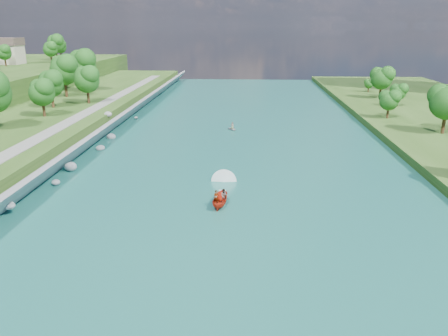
{
  "coord_description": "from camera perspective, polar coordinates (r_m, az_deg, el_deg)",
  "views": [
    {
      "loc": [
        1.85,
        -42.28,
        21.07
      ],
      "look_at": [
        -1.33,
        14.57,
        2.5
      ],
      "focal_mm": 35.0,
      "sensor_mm": 36.0,
      "label": 1
    }
  ],
  "objects": [
    {
      "name": "ground",
      "position": [
        47.28,
        0.63,
        -8.4
      ],
      "size": [
        260.0,
        260.0,
        0.0
      ],
      "primitive_type": "plane",
      "color": "#2D5119",
      "rests_on": "ground"
    },
    {
      "name": "river_water",
      "position": [
        65.76,
        1.42,
        -0.59
      ],
      "size": [
        55.0,
        240.0,
        0.1
      ],
      "primitive_type": "cube",
      "color": "#175A59",
      "rests_on": "ground"
    },
    {
      "name": "riprap_bank",
      "position": [
        70.23,
        -20.16,
        0.99
      ],
      "size": [
        4.86,
        236.0,
        4.36
      ],
      "color": "slate",
      "rests_on": "ground"
    },
    {
      "name": "riverside_path",
      "position": [
        73.25,
        -24.91,
        2.52
      ],
      "size": [
        3.0,
        200.0,
        0.1
      ],
      "primitive_type": "cube",
      "color": "gray",
      "rests_on": "berm_west"
    },
    {
      "name": "trees_ridge",
      "position": [
        165.76,
        -23.44,
        14.01
      ],
      "size": [
        13.76,
        60.46,
        10.93
      ],
      "color": "#134412",
      "rests_on": "ridge_west"
    },
    {
      "name": "motorboat",
      "position": [
        54.58,
        -0.44,
        -3.73
      ],
      "size": [
        3.6,
        18.96,
        2.22
      ],
      "rotation": [
        0.0,
        0.0,
        3.0
      ],
      "color": "red",
      "rests_on": "river_water"
    },
    {
      "name": "raft",
      "position": [
        92.72,
        1.1,
        5.21
      ],
      "size": [
        2.91,
        3.16,
        1.61
      ],
      "rotation": [
        0.0,
        0.0,
        0.54
      ],
      "color": "gray",
      "rests_on": "river_water"
    }
  ]
}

